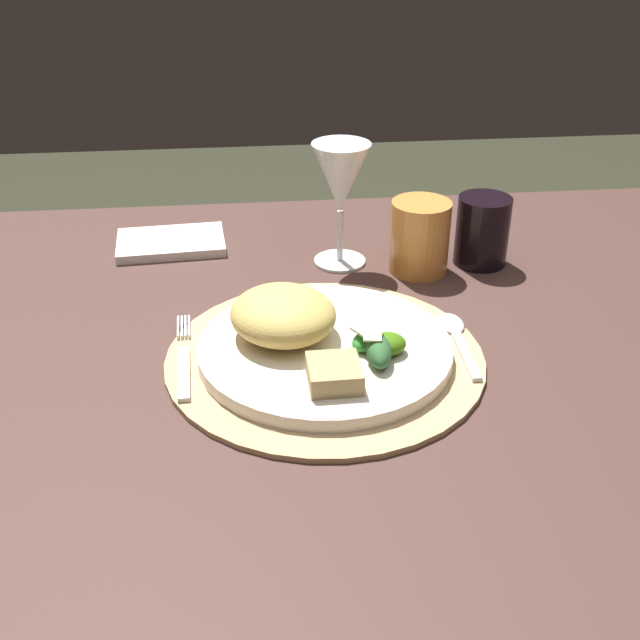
# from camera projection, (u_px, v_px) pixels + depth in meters

# --- Properties ---
(dining_table) EXTENTS (1.30, 0.83, 0.72)m
(dining_table) POSITION_uv_depth(u_px,v_px,m) (384.00, 418.00, 0.92)
(dining_table) COLOR #462D27
(dining_table) RESTS_ON ground
(placemat) EXTENTS (0.33, 0.33, 0.01)m
(placemat) POSITION_uv_depth(u_px,v_px,m) (325.00, 358.00, 0.82)
(placemat) COLOR tan
(placemat) RESTS_ON dining_table
(dinner_plate) EXTENTS (0.26, 0.26, 0.02)m
(dinner_plate) POSITION_uv_depth(u_px,v_px,m) (325.00, 349.00, 0.81)
(dinner_plate) COLOR silver
(dinner_plate) RESTS_ON placemat
(pasta_serving) EXTENTS (0.15, 0.15, 0.05)m
(pasta_serving) POSITION_uv_depth(u_px,v_px,m) (283.00, 315.00, 0.81)
(pasta_serving) COLOR #DCBB5E
(pasta_serving) RESTS_ON dinner_plate
(salad_greens) EXTENTS (0.06, 0.08, 0.03)m
(salad_greens) POSITION_uv_depth(u_px,v_px,m) (379.00, 346.00, 0.78)
(salad_greens) COLOR #297F29
(salad_greens) RESTS_ON dinner_plate
(bread_piece) EXTENTS (0.05, 0.05, 0.02)m
(bread_piece) POSITION_uv_depth(u_px,v_px,m) (334.00, 374.00, 0.74)
(bread_piece) COLOR tan
(bread_piece) RESTS_ON dinner_plate
(fork) EXTENTS (0.02, 0.16, 0.00)m
(fork) POSITION_uv_depth(u_px,v_px,m) (184.00, 360.00, 0.81)
(fork) COLOR silver
(fork) RESTS_ON placemat
(spoon) EXTENTS (0.03, 0.13, 0.01)m
(spoon) POSITION_uv_depth(u_px,v_px,m) (456.00, 333.00, 0.85)
(spoon) COLOR silver
(spoon) RESTS_ON placemat
(napkin) EXTENTS (0.15, 0.11, 0.01)m
(napkin) POSITION_uv_depth(u_px,v_px,m) (171.00, 243.00, 1.06)
(napkin) COLOR white
(napkin) RESTS_ON dining_table
(wine_glass) EXTENTS (0.07, 0.07, 0.16)m
(wine_glass) POSITION_uv_depth(u_px,v_px,m) (341.00, 182.00, 0.97)
(wine_glass) COLOR silver
(wine_glass) RESTS_ON dining_table
(amber_tumbler) EXTENTS (0.07, 0.07, 0.09)m
(amber_tumbler) POSITION_uv_depth(u_px,v_px,m) (420.00, 237.00, 0.98)
(amber_tumbler) COLOR #D8883D
(amber_tumbler) RESTS_ON dining_table
(dark_tumbler) EXTENTS (0.07, 0.07, 0.09)m
(dark_tumbler) POSITION_uv_depth(u_px,v_px,m) (482.00, 231.00, 1.00)
(dark_tumbler) COLOR black
(dark_tumbler) RESTS_ON dining_table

